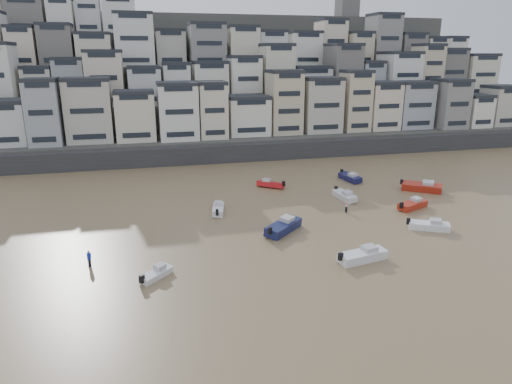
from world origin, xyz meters
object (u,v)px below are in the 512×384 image
object	(u,v)px
boat_i	(350,177)
boat_j	(156,273)
person_pink	(346,206)
boat_e	(344,195)
boat_g	(422,186)
boat_h	(271,183)
boat_a	(363,254)
boat_c	(283,225)
boat_d	(413,203)
boat_b	(429,224)
person_blue	(89,259)
boat_f	(218,208)

from	to	relation	value
boat_i	boat_j	size ratio (longest dim) A/B	1.40
person_pink	boat_e	bearing A→B (deg)	67.93
boat_i	person_pink	bearing A→B (deg)	-35.59
boat_g	boat_h	bearing A→B (deg)	-162.77
boat_a	person_pink	size ratio (longest dim) A/B	3.40
boat_c	boat_g	distance (m)	28.73
boat_d	boat_a	bearing A→B (deg)	-158.77
boat_a	boat_h	xyz separation A→B (m)	(-1.81, 29.09, -0.14)
boat_a	boat_c	xyz separation A→B (m)	(-5.62, 9.89, 0.09)
boat_b	boat_i	distance (m)	23.48
boat_i	person_blue	size ratio (longest dim) A/B	3.18
boat_j	person_blue	bearing A→B (deg)	103.08
boat_i	person_blue	world-z (taller)	person_blue
boat_i	boat_j	distance (m)	44.01
boat_g	person_blue	bearing A→B (deg)	-125.57
boat_g	boat_i	world-z (taller)	boat_g
boat_j	boat_e	bearing A→B (deg)	-10.29
boat_f	person_pink	distance (m)	17.62
boat_h	boat_c	bearing A→B (deg)	118.26
boat_c	boat_h	xyz separation A→B (m)	(3.81, 19.20, -0.23)
boat_e	boat_j	size ratio (longest dim) A/B	1.36
boat_f	boat_j	world-z (taller)	boat_f
boat_a	boat_i	xyz separation A→B (m)	(12.52, 29.61, -0.05)
boat_b	boat_c	world-z (taller)	boat_c
boat_h	boat_j	distance (m)	33.87
boat_e	boat_i	xyz separation A→B (m)	(5.39, 9.51, 0.02)
boat_a	boat_c	world-z (taller)	boat_c
boat_i	boat_b	bearing A→B (deg)	-9.75
boat_c	boat_f	size ratio (longest dim) A/B	1.32
boat_b	person_blue	world-z (taller)	person_blue
person_blue	person_pink	size ratio (longest dim) A/B	1.00
boat_c	boat_d	size ratio (longest dim) A/B	1.21
boat_c	person_pink	xyz separation A→B (m)	(10.54, 4.75, -0.03)
boat_e	boat_g	distance (m)	13.75
boat_i	person_pink	world-z (taller)	person_pink
boat_a	boat_h	size ratio (longest dim) A/B	1.21
boat_f	boat_j	distance (m)	19.69
person_pink	boat_f	bearing A→B (deg)	166.23
boat_c	boat_e	size ratio (longest dim) A/B	1.22
boat_h	boat_g	bearing A→B (deg)	-160.01
boat_b	boat_a	bearing A→B (deg)	-126.50
boat_h	boat_f	bearing A→B (deg)	84.13
boat_f	person_pink	size ratio (longest dim) A/B	2.86
boat_e	person_pink	distance (m)	5.89
person_blue	boat_a	bearing A→B (deg)	-11.35
boat_e	boat_i	bearing A→B (deg)	144.20
boat_h	boat_d	bearing A→B (deg)	176.82
boat_c	boat_g	world-z (taller)	boat_c
boat_d	boat_i	distance (m)	15.87
boat_c	boat_h	world-z (taller)	boat_c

